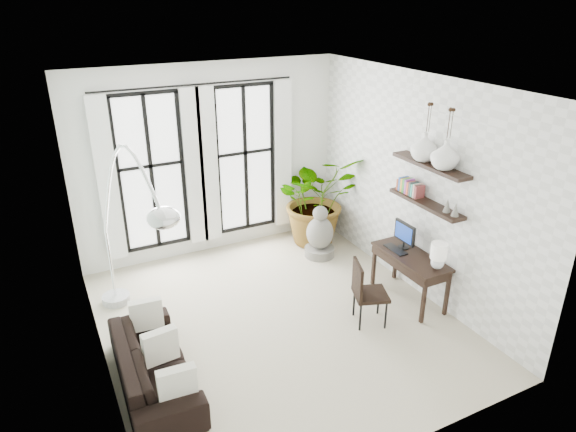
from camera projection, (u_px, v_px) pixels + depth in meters
floor at (277, 320)px, 7.10m from camera, size 5.00×5.00×0.00m
ceiling at (275, 85)px, 5.82m from camera, size 5.00×5.00×0.00m
wall_left at (88, 252)px, 5.53m from camera, size 0.00×5.00×5.00m
wall_right at (417, 186)px, 7.39m from camera, size 0.00×5.00×5.00m
wall_back at (211, 161)px, 8.50m from camera, size 4.50×0.00×4.50m
windows at (201, 166)px, 8.38m from camera, size 3.26×0.13×2.65m
wall_shelves at (426, 187)px, 7.01m from camera, size 0.25×1.30×0.60m
sofa at (153, 364)px, 5.84m from camera, size 0.81×1.94×0.56m
throw_pillows at (160, 346)px, 5.80m from camera, size 0.40×1.52×0.40m
plant at (317, 198)px, 9.05m from camera, size 1.64×1.47×1.66m
desk at (413, 259)px, 7.28m from camera, size 0.52×1.23×1.12m
desk_chair at (365, 289)px, 6.86m from camera, size 0.56×0.56×0.92m
arc_lamp at (126, 190)px, 6.00m from camera, size 0.77×2.30×2.63m
buddha at (320, 235)px, 8.70m from camera, size 0.51×0.51×0.92m
vase_a at (445, 155)px, 6.55m from camera, size 0.37×0.37×0.38m
vase_b at (424, 147)px, 6.88m from camera, size 0.37×0.37×0.38m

